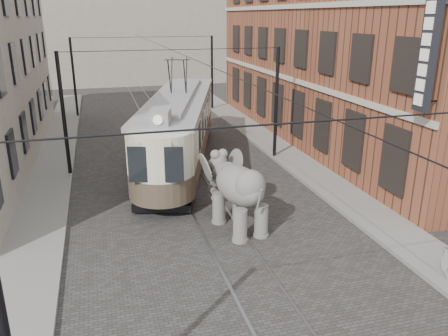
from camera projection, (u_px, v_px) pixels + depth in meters
name	position (u px, v px, depth m)	size (l,w,h in m)	color
ground	(209.00, 211.00, 18.23)	(120.00, 120.00, 0.00)	#3C3937
tram_rails	(209.00, 211.00, 18.23)	(1.54, 80.00, 0.02)	slate
sidewalk_right	(342.00, 194.00, 19.74)	(2.00, 60.00, 0.15)	slate
sidewalk_left	(38.00, 229.00, 16.55)	(2.00, 60.00, 0.15)	slate
brick_building	(348.00, 42.00, 27.32)	(8.00, 26.00, 12.00)	brown
distant_block	(126.00, 20.00, 52.45)	(28.00, 10.00, 14.00)	gray
catenary	(180.00, 114.00, 21.78)	(11.00, 30.20, 6.00)	black
tram	(179.00, 112.00, 23.43)	(2.84, 13.77, 5.46)	beige
elephant	(240.00, 196.00, 16.30)	(2.40, 4.35, 2.66)	slate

